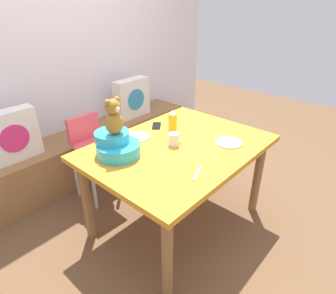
% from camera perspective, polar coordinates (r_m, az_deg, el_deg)
% --- Properties ---
extents(ground_plane, '(8.00, 8.00, 0.00)m').
position_cam_1_polar(ground_plane, '(2.54, 1.74, -14.62)').
color(ground_plane, brown).
extents(back_wall, '(4.40, 0.10, 2.60)m').
position_cam_1_polar(back_wall, '(3.10, -21.13, 18.43)').
color(back_wall, silver).
rests_on(back_wall, ground_plane).
extents(window_bench, '(2.60, 0.44, 0.46)m').
position_cam_1_polar(window_bench, '(3.20, -15.56, -0.88)').
color(window_bench, olive).
rests_on(window_bench, ground_plane).
extents(pillow_floral_left, '(0.44, 0.15, 0.44)m').
position_cam_1_polar(pillow_floral_left, '(2.73, -28.95, 1.92)').
color(pillow_floral_left, white).
rests_on(pillow_floral_left, window_bench).
extents(pillow_floral_right, '(0.44, 0.15, 0.44)m').
position_cam_1_polar(pillow_floral_right, '(3.36, -7.25, 9.69)').
color(pillow_floral_right, white).
rests_on(pillow_floral_right, window_bench).
extents(book_stack, '(0.20, 0.14, 0.10)m').
position_cam_1_polar(book_stack, '(3.06, -17.12, 3.31)').
color(book_stack, '#5B9DB5').
rests_on(book_stack, window_bench).
extents(dining_table, '(1.34, 1.00, 0.74)m').
position_cam_1_polar(dining_table, '(2.16, 1.98, -1.89)').
color(dining_table, orange).
rests_on(dining_table, ground_plane).
extents(highchair, '(0.34, 0.46, 0.79)m').
position_cam_1_polar(highchair, '(2.64, -14.79, -0.02)').
color(highchair, '#D84C59').
rests_on(highchair, ground_plane).
extents(infant_seat_teal, '(0.30, 0.33, 0.16)m').
position_cam_1_polar(infant_seat_teal, '(1.99, -10.30, 0.36)').
color(infant_seat_teal, '#2BACCC').
rests_on(infant_seat_teal, dining_table).
extents(teddy_bear, '(0.13, 0.12, 0.25)m').
position_cam_1_polar(teddy_bear, '(1.90, -10.81, 5.87)').
color(teddy_bear, olive).
rests_on(teddy_bear, infant_seat_teal).
extents(ketchup_bottle, '(0.07, 0.07, 0.18)m').
position_cam_1_polar(ketchup_bottle, '(2.30, 0.94, 5.18)').
color(ketchup_bottle, gold).
rests_on(ketchup_bottle, dining_table).
extents(coffee_mug, '(0.12, 0.08, 0.09)m').
position_cam_1_polar(coffee_mug, '(2.10, 1.18, 1.59)').
color(coffee_mug, silver).
rests_on(coffee_mug, dining_table).
extents(dinner_plate_near, '(0.20, 0.20, 0.01)m').
position_cam_1_polar(dinner_plate_near, '(2.19, 12.06, 0.88)').
color(dinner_plate_near, white).
rests_on(dinner_plate_near, dining_table).
extents(dinner_plate_far, '(0.20, 0.20, 0.01)m').
position_cam_1_polar(dinner_plate_far, '(2.24, -6.37, 2.00)').
color(dinner_plate_far, white).
rests_on(dinner_plate_far, dining_table).
extents(cell_phone, '(0.16, 0.15, 0.01)m').
position_cam_1_polar(cell_phone, '(2.43, -2.32, 4.28)').
color(cell_phone, black).
rests_on(cell_phone, dining_table).
extents(table_fork, '(0.16, 0.08, 0.01)m').
position_cam_1_polar(table_fork, '(1.79, 5.92, -5.22)').
color(table_fork, silver).
rests_on(table_fork, dining_table).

